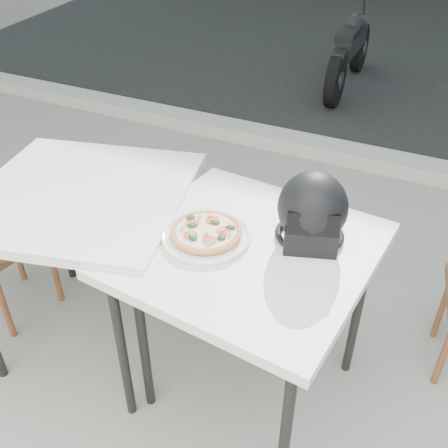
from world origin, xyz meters
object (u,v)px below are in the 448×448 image
at_px(motorcycle, 350,51).
at_px(plate, 206,236).
at_px(cafe_table_side, 83,206).
at_px(pizza, 206,231).
at_px(helmet, 312,212).
at_px(cafe_table_main, 248,261).

bearing_deg(motorcycle, plate, -86.18).
xyz_separation_m(cafe_table_side, motorcycle, (0.10, 4.23, -0.37)).
bearing_deg(plate, motorcycle, 97.09).
bearing_deg(pizza, helmet, 26.68).
bearing_deg(cafe_table_side, plate, -3.73).
bearing_deg(cafe_table_main, plate, -168.69).
xyz_separation_m(pizza, helmet, (0.35, 0.17, 0.09)).
height_order(cafe_table_main, cafe_table_side, cafe_table_side).
relative_size(pizza, cafe_table_side, 0.29).
bearing_deg(helmet, cafe_table_main, -162.00).
relative_size(cafe_table_main, motorcycle, 0.52).
relative_size(plate, cafe_table_side, 0.34).
xyz_separation_m(plate, cafe_table_side, (-0.64, 0.04, -0.07)).
bearing_deg(cafe_table_main, helmet, 37.31).
height_order(cafe_table_main, pizza, pizza).
bearing_deg(cafe_table_side, motorcycle, 88.58).
xyz_separation_m(cafe_table_main, helmet, (0.19, 0.14, 0.19)).
height_order(plate, helmet, helmet).
bearing_deg(pizza, motorcycle, 97.09).
bearing_deg(helmet, motorcycle, 82.78).
bearing_deg(pizza, plate, -96.48).
relative_size(cafe_table_main, cafe_table_side, 0.87).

